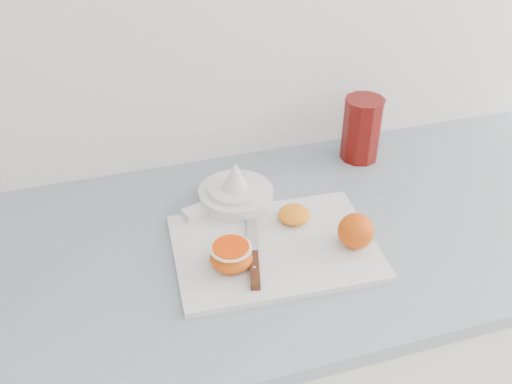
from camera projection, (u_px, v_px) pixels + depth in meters
counter at (308, 366)px, 1.39m from camera, size 2.58×0.64×0.89m
cutting_board at (275, 247)px, 1.07m from camera, size 0.39×0.29×0.01m
whole_orange at (356, 231)px, 1.04m from camera, size 0.07×0.07×0.07m
half_orange at (231, 256)px, 1.00m from camera, size 0.08×0.08×0.05m
squeezed_shell at (294, 214)px, 1.12m from camera, size 0.06×0.06×0.03m
paring_knife at (254, 263)px, 1.01m from camera, size 0.07×0.20×0.01m
citrus_juicer at (235, 194)px, 1.17m from camera, size 0.20×0.15×0.10m
red_tumbler at (362, 131)px, 1.30m from camera, size 0.09×0.09×0.15m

